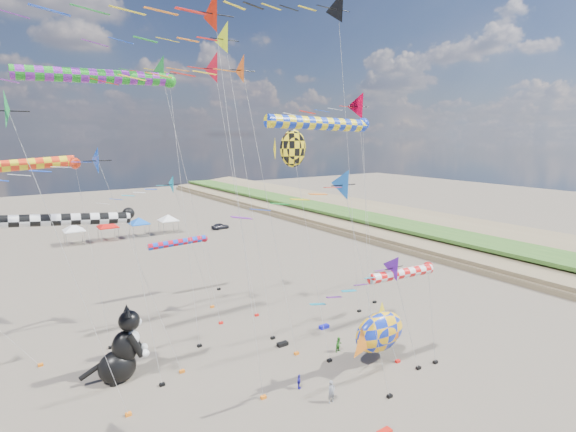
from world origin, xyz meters
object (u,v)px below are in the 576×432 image
(fish_inflatable, at_px, (379,332))
(child_blue, at_px, (299,382))
(cat_inflatable, at_px, (120,343))
(child_green, at_px, (339,345))
(parked_car, at_px, (220,226))
(person_adult, at_px, (331,392))

(fish_inflatable, xyz_separation_m, child_blue, (-7.17, 0.28, -1.83))
(cat_inflatable, bearing_deg, child_blue, -28.53)
(child_green, bearing_deg, fish_inflatable, -70.00)
(fish_inflatable, relative_size, parked_car, 1.90)
(cat_inflatable, bearing_deg, parked_car, 68.08)
(child_blue, distance_m, parked_car, 53.58)
(fish_inflatable, distance_m, child_blue, 7.41)
(child_blue, bearing_deg, parked_car, 31.28)
(fish_inflatable, height_order, child_blue, fish_inflatable)
(cat_inflatable, relative_size, child_green, 4.36)
(cat_inflatable, bearing_deg, person_adult, -33.82)
(cat_inflatable, xyz_separation_m, fish_inflatable, (16.74, -8.29, -0.30))
(parked_car, bearing_deg, fish_inflatable, 162.57)
(child_green, bearing_deg, child_blue, -164.51)
(child_green, xyz_separation_m, child_blue, (-5.66, -2.51, -0.09))
(fish_inflatable, relative_size, child_blue, 6.06)
(cat_inflatable, bearing_deg, fish_inflatable, -14.95)
(cat_inflatable, bearing_deg, child_green, -8.46)
(cat_inflatable, distance_m, person_adult, 14.85)
(fish_inflatable, xyz_separation_m, person_adult, (-6.37, -2.16, -1.60))
(cat_inflatable, relative_size, parked_car, 1.62)
(fish_inflatable, height_order, child_green, fish_inflatable)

